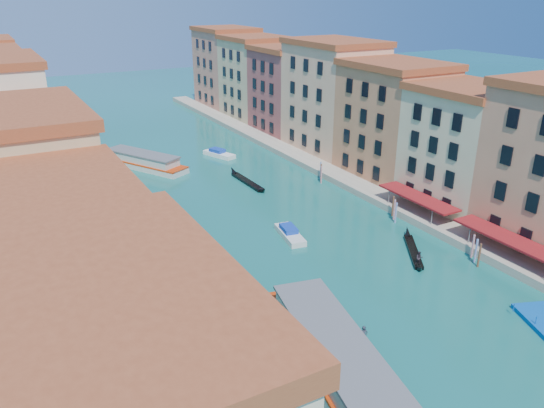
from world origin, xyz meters
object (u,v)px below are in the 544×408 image
Objects in this scene: vaporetto_near at (335,356)px; gondola_right at (414,251)px; vaporetto_far at (143,161)px; gondola_fore at (340,319)px.

gondola_right is (20.34, 12.77, -1.07)m from vaporetto_near.
vaporetto_near is 2.35× the size of gondola_right.
vaporetto_near is at bearing -120.06° from vaporetto_far.
vaporetto_far is 1.37× the size of gondola_fore.
gondola_fore is 17.62m from gondola_right.
gondola_right is (15.98, 7.42, -0.01)m from gondola_fore.
gondola_right is (18.89, -48.22, -0.78)m from vaporetto_far.
vaporetto_near is 24.04m from gondola_right.
vaporetto_near is 61.00m from vaporetto_far.
gondola_right is at bearing 43.46° from vaporetto_near.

